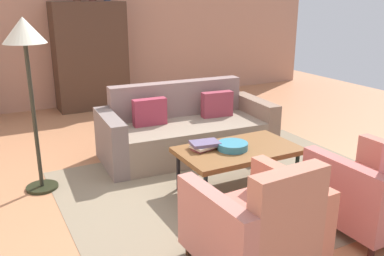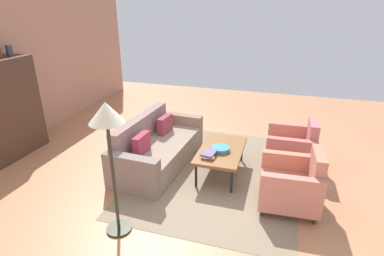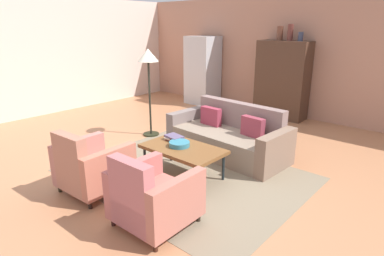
% 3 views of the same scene
% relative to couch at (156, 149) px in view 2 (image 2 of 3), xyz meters
% --- Properties ---
extents(ground_plane, '(11.21, 11.21, 0.00)m').
position_rel_couch_xyz_m(ground_plane, '(-0.33, -0.83, -0.29)').
color(ground_plane, '#B67851').
extents(area_rug, '(3.40, 2.60, 0.01)m').
position_rel_couch_xyz_m(area_rug, '(-0.01, -1.14, -0.28)').
color(area_rug, '#81725A').
rests_on(area_rug, ground).
extents(couch, '(2.15, 1.03, 0.86)m').
position_rel_couch_xyz_m(couch, '(0.00, 0.00, 0.00)').
color(couch, gray).
rests_on(couch, ground).
extents(coffee_table, '(1.20, 0.70, 0.45)m').
position_rel_couch_xyz_m(coffee_table, '(-0.01, -1.19, 0.12)').
color(coffee_table, black).
rests_on(coffee_table, ground).
extents(armchair_left, '(0.84, 0.84, 0.88)m').
position_rel_couch_xyz_m(armchair_left, '(-0.60, -2.35, 0.06)').
color(armchair_left, '#3C2314').
rests_on(armchair_left, ground).
extents(armchair_right, '(0.81, 0.81, 0.88)m').
position_rel_couch_xyz_m(armchair_right, '(0.60, -2.35, 0.06)').
color(armchair_right, '#2F2D1F').
rests_on(armchair_right, ground).
extents(fruit_bowl, '(0.30, 0.30, 0.07)m').
position_rel_couch_xyz_m(fruit_bowl, '(-0.07, -1.19, 0.20)').
color(fruit_bowl, teal).
rests_on(fruit_bowl, coffee_table).
extents(book_stack, '(0.30, 0.23, 0.08)m').
position_rel_couch_xyz_m(book_stack, '(-0.31, -1.05, 0.20)').
color(book_stack, brown).
rests_on(book_stack, coffee_table).
extents(cabinet, '(1.20, 0.51, 1.80)m').
position_rel_couch_xyz_m(cabinet, '(-0.43, 2.73, 0.61)').
color(cabinet, '#442C1F').
rests_on(cabinet, ground).
extents(vase_small, '(0.11, 0.11, 0.19)m').
position_rel_couch_xyz_m(vase_small, '(-0.08, 2.73, 1.61)').
color(vase_small, '#363A4E').
rests_on(vase_small, cabinet).
extents(floor_lamp, '(0.40, 0.40, 1.72)m').
position_rel_couch_xyz_m(floor_lamp, '(-1.77, -0.23, 1.16)').
color(floor_lamp, black).
rests_on(floor_lamp, ground).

